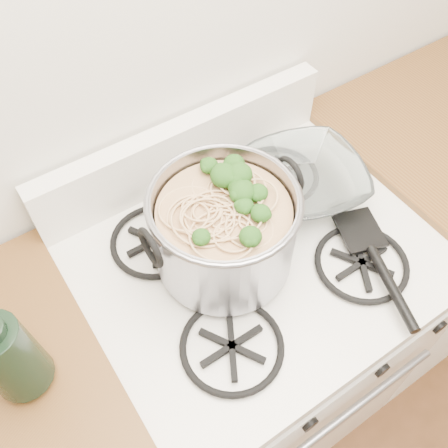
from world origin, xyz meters
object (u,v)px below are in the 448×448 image
(gas_range, at_px, (249,342))
(stock_pot, at_px, (224,230))
(glass_bowl, at_px, (303,185))
(bottle, at_px, (4,349))
(spatula, at_px, (360,228))

(gas_range, relative_size, stock_pot, 2.81)
(glass_bowl, bearing_deg, bottle, -173.72)
(gas_range, height_order, glass_bowl, glass_bowl)
(bottle, bearing_deg, spatula, -30.56)
(glass_bowl, bearing_deg, gas_range, -156.40)
(stock_pot, height_order, bottle, bottle)
(gas_range, bearing_deg, spatula, -21.51)
(spatula, bearing_deg, glass_bowl, 117.21)
(spatula, bearing_deg, stock_pot, 177.49)
(stock_pot, xyz_separation_m, glass_bowl, (0.26, 0.06, -0.08))
(gas_range, xyz_separation_m, glass_bowl, (0.19, 0.08, 0.50))
(glass_bowl, relative_size, bottle, 0.41)
(stock_pot, bearing_deg, bottle, -177.14)
(stock_pot, relative_size, spatula, 1.06)
(gas_range, distance_m, bottle, 0.81)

